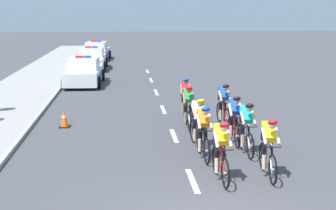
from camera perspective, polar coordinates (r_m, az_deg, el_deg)
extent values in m
cube|color=gray|center=(22.53, -18.45, 1.11)|extent=(3.66, 60.00, 0.12)
cube|color=#9E9E99|center=(22.20, -14.04, 1.23)|extent=(0.16, 60.00, 0.13)
cube|color=white|center=(11.06, 3.10, -9.44)|extent=(0.14, 1.60, 0.01)
cube|color=white|center=(14.83, 0.76, -3.87)|extent=(0.14, 1.60, 0.01)
cube|color=white|center=(18.69, -0.60, -0.56)|extent=(0.14, 1.60, 0.01)
cube|color=white|center=(22.60, -1.50, 1.60)|extent=(0.14, 1.60, 0.01)
cube|color=white|center=(26.54, -2.13, 3.13)|extent=(0.14, 1.60, 0.01)
cube|color=white|center=(30.49, -2.60, 4.26)|extent=(0.14, 1.60, 0.01)
torus|color=black|center=(10.56, 7.19, -8.49)|extent=(0.06, 0.72, 0.72)
cylinder|color=#99999E|center=(10.56, 7.19, -8.49)|extent=(0.06, 0.06, 0.06)
torus|color=black|center=(11.48, 6.00, -6.79)|extent=(0.06, 0.72, 0.72)
cylinder|color=#99999E|center=(11.48, 6.00, -6.79)|extent=(0.06, 0.06, 0.06)
cylinder|color=#B21919|center=(10.81, 6.70, -5.00)|extent=(0.05, 0.55, 0.04)
cylinder|color=#B21919|center=(10.74, 6.87, -6.92)|extent=(0.05, 0.48, 0.63)
cylinder|color=#B21919|center=(11.08, 6.42, -6.21)|extent=(0.04, 0.04, 0.65)
cylinder|color=black|center=(10.49, 7.14, -5.65)|extent=(0.42, 0.04, 0.03)
cube|color=black|center=(10.98, 6.46, -4.50)|extent=(0.10, 0.22, 0.05)
cube|color=yellow|center=(10.81, 6.64, -3.67)|extent=(0.29, 0.55, 0.46)
cube|color=black|center=(10.96, 6.48, -4.32)|extent=(0.28, 0.21, 0.18)
cylinder|color=black|center=(11.04, 6.96, -6.08)|extent=(0.11, 0.23, 0.40)
cylinder|color=beige|center=(11.05, 7.02, -7.51)|extent=(0.09, 0.16, 0.36)
cylinder|color=black|center=(11.00, 6.04, -6.13)|extent=(0.11, 0.17, 0.40)
cylinder|color=beige|center=(11.01, 6.10, -7.56)|extent=(0.09, 0.12, 0.36)
cylinder|color=beige|center=(10.66, 7.74, -4.20)|extent=(0.08, 0.40, 0.35)
cylinder|color=beige|center=(10.59, 6.05, -4.27)|extent=(0.08, 0.40, 0.35)
sphere|color=beige|center=(10.47, 7.05, -2.84)|extent=(0.19, 0.19, 0.19)
ellipsoid|color=red|center=(10.44, 7.07, -2.50)|extent=(0.24, 0.32, 0.24)
torus|color=black|center=(10.98, 13.00, -7.91)|extent=(0.09, 0.73, 0.72)
cylinder|color=#99999E|center=(10.98, 13.00, -7.91)|extent=(0.06, 0.06, 0.06)
torus|color=black|center=(11.90, 11.80, -6.30)|extent=(0.09, 0.73, 0.72)
cylinder|color=#99999E|center=(11.90, 11.80, -6.30)|extent=(0.06, 0.06, 0.06)
cylinder|color=silver|center=(11.23, 12.56, -4.56)|extent=(0.07, 0.55, 0.04)
cylinder|color=silver|center=(11.17, 12.70, -6.40)|extent=(0.07, 0.48, 0.63)
cylinder|color=silver|center=(11.51, 12.25, -5.73)|extent=(0.04, 0.04, 0.65)
cylinder|color=black|center=(10.91, 13.00, -5.17)|extent=(0.42, 0.06, 0.03)
cube|color=black|center=(11.41, 12.32, -4.08)|extent=(0.11, 0.23, 0.05)
cube|color=yellow|center=(11.24, 12.52, -3.27)|extent=(0.32, 0.57, 0.45)
cube|color=black|center=(11.39, 12.35, -3.90)|extent=(0.29, 0.22, 0.18)
cylinder|color=black|center=(11.46, 12.77, -5.62)|extent=(0.13, 0.23, 0.40)
cylinder|color=beige|center=(11.47, 12.81, -6.99)|extent=(0.10, 0.16, 0.36)
cylinder|color=black|center=(11.42, 11.89, -5.64)|extent=(0.12, 0.18, 0.40)
cylinder|color=beige|center=(11.42, 11.93, -7.02)|extent=(0.10, 0.13, 0.36)
cylinder|color=beige|center=(11.09, 13.58, -3.79)|extent=(0.10, 0.41, 0.35)
cylinder|color=beige|center=(11.01, 11.97, -3.83)|extent=(0.10, 0.41, 0.35)
sphere|color=beige|center=(10.90, 12.96, -2.46)|extent=(0.19, 0.19, 0.19)
ellipsoid|color=red|center=(10.87, 12.99, -2.14)|extent=(0.25, 0.33, 0.24)
torus|color=black|center=(12.11, 4.87, -5.76)|extent=(0.07, 0.72, 0.72)
cylinder|color=#99999E|center=(12.11, 4.87, -5.76)|extent=(0.06, 0.06, 0.06)
torus|color=black|center=(13.05, 3.94, -4.45)|extent=(0.07, 0.72, 0.72)
cylinder|color=#99999E|center=(13.05, 3.94, -4.45)|extent=(0.06, 0.06, 0.06)
cylinder|color=black|center=(12.39, 4.47, -2.77)|extent=(0.05, 0.55, 0.04)
cylinder|color=black|center=(12.31, 4.62, -4.43)|extent=(0.05, 0.48, 0.63)
cylinder|color=black|center=(12.65, 4.27, -3.87)|extent=(0.04, 0.04, 0.65)
cylinder|color=black|center=(12.06, 4.81, -3.27)|extent=(0.42, 0.04, 0.03)
cube|color=black|center=(12.57, 4.29, -2.36)|extent=(0.11, 0.22, 0.05)
cube|color=orange|center=(12.40, 4.42, -1.61)|extent=(0.30, 0.55, 0.46)
cube|color=black|center=(12.55, 4.30, -2.20)|extent=(0.29, 0.21, 0.18)
cylinder|color=black|center=(12.61, 4.73, -3.76)|extent=(0.12, 0.23, 0.40)
cylinder|color=beige|center=(12.60, 4.78, -5.01)|extent=(0.09, 0.16, 0.36)
cylinder|color=black|center=(12.57, 3.92, -3.79)|extent=(0.11, 0.17, 0.40)
cylinder|color=beige|center=(12.57, 3.98, -5.04)|extent=(0.09, 0.13, 0.36)
cylinder|color=beige|center=(12.24, 5.36, -2.04)|extent=(0.09, 0.40, 0.35)
cylinder|color=beige|center=(12.18, 3.88, -2.09)|extent=(0.09, 0.40, 0.35)
sphere|color=beige|center=(12.06, 4.73, -0.83)|extent=(0.19, 0.19, 0.19)
ellipsoid|color=blue|center=(12.04, 4.74, -0.53)|extent=(0.24, 0.32, 0.24)
torus|color=black|center=(12.67, 10.28, -5.12)|extent=(0.05, 0.72, 0.72)
cylinder|color=#99999E|center=(12.67, 10.28, -5.12)|extent=(0.06, 0.06, 0.06)
torus|color=black|center=(13.60, 9.12, -3.91)|extent=(0.05, 0.72, 0.72)
cylinder|color=#99999E|center=(13.60, 9.12, -3.91)|extent=(0.06, 0.06, 0.06)
cylinder|color=white|center=(12.95, 9.82, -2.27)|extent=(0.04, 0.55, 0.04)
cylinder|color=white|center=(12.87, 9.98, -3.85)|extent=(0.04, 0.48, 0.63)
cylinder|color=white|center=(13.21, 9.54, -3.34)|extent=(0.04, 0.04, 0.65)
cylinder|color=black|center=(12.62, 10.24, -2.74)|extent=(0.42, 0.03, 0.03)
cube|color=black|center=(13.12, 9.59, -1.89)|extent=(0.10, 0.22, 0.05)
cube|color=#19B2B7|center=(12.96, 9.77, -1.16)|extent=(0.28, 0.54, 0.47)
cube|color=black|center=(13.10, 9.61, -1.73)|extent=(0.28, 0.20, 0.18)
cylinder|color=black|center=(13.17, 10.00, -3.22)|extent=(0.11, 0.22, 0.40)
cylinder|color=tan|center=(13.16, 10.05, -4.42)|extent=(0.09, 0.15, 0.36)
cylinder|color=black|center=(13.12, 9.24, -3.25)|extent=(0.11, 0.17, 0.40)
cylinder|color=tan|center=(13.11, 9.29, -4.45)|extent=(0.09, 0.12, 0.36)
cylinder|color=tan|center=(12.81, 10.71, -1.57)|extent=(0.08, 0.40, 0.35)
cylinder|color=tan|center=(12.73, 9.33, -1.61)|extent=(0.08, 0.40, 0.35)
sphere|color=tan|center=(12.63, 10.17, -0.40)|extent=(0.19, 0.19, 0.19)
ellipsoid|color=black|center=(12.60, 10.19, -0.12)|extent=(0.23, 0.32, 0.24)
torus|color=black|center=(13.11, 4.33, -4.38)|extent=(0.13, 0.72, 0.72)
cylinder|color=#99999E|center=(13.11, 4.33, -4.38)|extent=(0.07, 0.07, 0.06)
torus|color=black|center=(14.04, 3.18, -3.27)|extent=(0.13, 0.72, 0.72)
cylinder|color=#99999E|center=(14.04, 3.18, -3.27)|extent=(0.07, 0.07, 0.06)
cylinder|color=silver|center=(13.39, 3.82, -1.64)|extent=(0.10, 0.55, 0.04)
cylinder|color=silver|center=(13.31, 4.01, -3.17)|extent=(0.09, 0.48, 0.63)
cylinder|color=silver|center=(13.65, 3.58, -2.69)|extent=(0.04, 0.04, 0.65)
cylinder|color=black|center=(13.07, 4.24, -2.08)|extent=(0.42, 0.08, 0.03)
cube|color=black|center=(13.57, 3.59, -1.29)|extent=(0.12, 0.23, 0.05)
cube|color=white|center=(13.41, 3.75, -0.57)|extent=(0.34, 0.57, 0.46)
cube|color=black|center=(13.55, 3.61, -1.13)|extent=(0.30, 0.23, 0.18)
cylinder|color=black|center=(13.61, 4.01, -2.57)|extent=(0.13, 0.23, 0.40)
cylinder|color=tan|center=(13.60, 4.09, -3.73)|extent=(0.11, 0.16, 0.36)
cylinder|color=black|center=(13.56, 3.28, -2.61)|extent=(0.13, 0.18, 0.40)
cylinder|color=tan|center=(13.55, 3.36, -3.78)|extent=(0.10, 0.13, 0.36)
cylinder|color=tan|center=(13.26, 4.66, -0.95)|extent=(0.12, 0.41, 0.35)
cylinder|color=tan|center=(13.17, 3.33, -1.01)|extent=(0.12, 0.41, 0.35)
sphere|color=tan|center=(13.07, 4.12, 0.18)|extent=(0.19, 0.19, 0.19)
ellipsoid|color=yellow|center=(13.05, 4.14, 0.45)|extent=(0.26, 0.34, 0.24)
torus|color=black|center=(13.60, 8.68, -3.89)|extent=(0.06, 0.72, 0.72)
cylinder|color=#99999E|center=(13.60, 8.68, -3.89)|extent=(0.06, 0.06, 0.06)
torus|color=black|center=(14.54, 7.82, -2.83)|extent=(0.06, 0.72, 0.72)
cylinder|color=#99999E|center=(14.54, 7.82, -2.83)|extent=(0.06, 0.06, 0.06)
cylinder|color=#B21919|center=(13.89, 8.34, -1.25)|extent=(0.05, 0.55, 0.04)
cylinder|color=#B21919|center=(13.80, 8.46, -2.72)|extent=(0.05, 0.48, 0.63)
cylinder|color=#B21919|center=(14.15, 8.13, -2.27)|extent=(0.04, 0.04, 0.65)
cylinder|color=black|center=(13.57, 8.65, -1.66)|extent=(0.42, 0.04, 0.03)
cube|color=black|center=(14.07, 8.17, -0.91)|extent=(0.11, 0.22, 0.05)
cube|color=blue|center=(13.91, 8.30, -0.22)|extent=(0.29, 0.55, 0.45)
cube|color=black|center=(14.06, 8.19, -0.76)|extent=(0.29, 0.21, 0.18)
cylinder|color=black|center=(14.11, 8.55, -2.16)|extent=(0.12, 0.23, 0.40)
cylinder|color=beige|center=(14.10, 8.58, -3.28)|extent=(0.09, 0.16, 0.36)
cylinder|color=black|center=(14.07, 7.83, -2.18)|extent=(0.11, 0.17, 0.40)
cylinder|color=beige|center=(14.06, 7.87, -3.30)|extent=(0.09, 0.12, 0.36)
cylinder|color=beige|center=(13.75, 9.14, -0.60)|extent=(0.09, 0.40, 0.35)
cylinder|color=beige|center=(13.68, 7.84, -0.62)|extent=(0.09, 0.40, 0.35)
sphere|color=beige|center=(13.58, 8.60, 0.51)|extent=(0.19, 0.19, 0.19)
ellipsoid|color=black|center=(13.56, 8.62, 0.77)|extent=(0.24, 0.32, 0.24)
torus|color=black|center=(15.23, 2.73, -2.06)|extent=(0.06, 0.72, 0.72)
cylinder|color=#99999E|center=(15.23, 2.73, -2.06)|extent=(0.06, 0.06, 0.06)
torus|color=black|center=(16.20, 2.32, -1.21)|extent=(0.06, 0.72, 0.72)
cylinder|color=#99999E|center=(16.20, 2.32, -1.21)|extent=(0.06, 0.06, 0.06)
cylinder|color=white|center=(15.55, 2.56, 0.27)|extent=(0.05, 0.55, 0.04)
cylinder|color=white|center=(15.45, 2.62, -1.04)|extent=(0.05, 0.48, 0.63)
cylinder|color=white|center=(15.81, 2.47, -0.67)|extent=(0.04, 0.04, 0.65)
cylinder|color=black|center=(15.21, 2.71, -0.07)|extent=(0.42, 0.04, 0.03)
cube|color=black|center=(15.74, 2.48, 0.55)|extent=(0.11, 0.22, 0.05)
cube|color=green|center=(15.58, 2.53, 1.19)|extent=(0.30, 0.56, 0.44)
cube|color=black|center=(15.72, 2.48, 0.69)|extent=(0.29, 0.21, 0.18)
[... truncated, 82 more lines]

